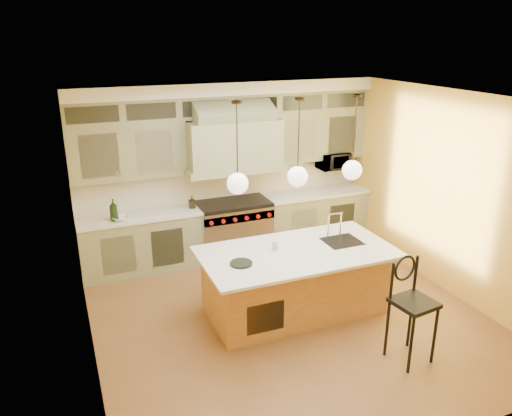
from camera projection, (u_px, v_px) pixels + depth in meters
name	position (u px, v px, depth m)	size (l,w,h in m)	color
floor	(288.00, 316.00, 6.75)	(5.00, 5.00, 0.00)	brown
ceiling	(293.00, 99.00, 5.78)	(5.00, 5.00, 0.00)	white
wall_back	(226.00, 168.00, 8.44)	(5.00, 5.00, 0.00)	gold
wall_front	(425.00, 314.00, 4.08)	(5.00, 5.00, 0.00)	gold
wall_left	(82.00, 246.00, 5.37)	(5.00, 5.00, 0.00)	gold
wall_right	(447.00, 193.00, 7.16)	(5.00, 5.00, 0.00)	gold
back_cabinetry	(231.00, 173.00, 8.22)	(5.00, 0.77, 2.90)	#969971
range	(234.00, 228.00, 8.45)	(1.20, 0.74, 0.96)	silver
kitchen_island	(295.00, 280.00, 6.73)	(2.55, 1.35, 1.35)	#986036
counter_stool	(412.00, 303.00, 5.66)	(0.49, 0.49, 1.26)	black
microwave	(333.00, 161.00, 8.92)	(0.54, 0.37, 0.30)	black
oil_bottle_a	(114.00, 210.00, 7.47)	(0.13, 0.13, 0.34)	black
oil_bottle_b	(192.00, 202.00, 8.03)	(0.09, 0.09, 0.20)	black
fruit_bowl	(121.00, 218.00, 7.54)	(0.25, 0.25, 0.06)	white
cup	(275.00, 246.00, 6.56)	(0.10, 0.10, 0.10)	beige
pendant_left	(238.00, 181.00, 5.95)	(0.26, 0.26, 1.11)	#2D2319
pendant_center	(298.00, 174.00, 6.23)	(0.26, 0.26, 1.11)	#2D2319
pendant_right	(352.00, 168.00, 6.52)	(0.26, 0.26, 1.11)	#2D2319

